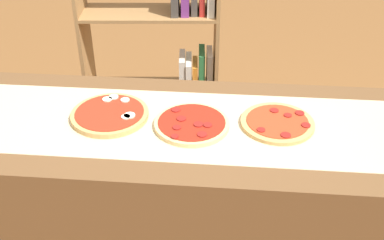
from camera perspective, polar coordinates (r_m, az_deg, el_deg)
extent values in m
cube|color=brown|center=(2.04, 0.00, -11.52)|extent=(2.30, 0.68, 0.94)
cube|color=beige|center=(1.74, 0.00, -0.52)|extent=(1.90, 0.46, 0.00)
cylinder|color=tan|center=(1.81, -9.86, 0.63)|extent=(0.29, 0.29, 0.02)
cylinder|color=red|center=(1.80, -9.89, 0.94)|extent=(0.26, 0.26, 0.00)
cylinder|color=#EFE5CC|center=(1.76, -7.52, 0.58)|extent=(0.04, 0.04, 0.00)
cylinder|color=#EFE5CC|center=(1.87, -10.16, 2.47)|extent=(0.04, 0.04, 0.00)
cylinder|color=#EFE5CC|center=(1.76, -7.98, 0.39)|extent=(0.03, 0.03, 0.00)
cylinder|color=#EFE5CC|center=(1.86, -8.05, 2.41)|extent=(0.03, 0.03, 0.00)
cylinder|color=#EFE5CC|center=(1.89, -9.41, 2.76)|extent=(0.04, 0.04, 0.00)
cylinder|color=#E5C17F|center=(1.73, -0.04, -0.50)|extent=(0.27, 0.27, 0.02)
cylinder|color=#AD2314|center=(1.72, -0.04, -0.23)|extent=(0.25, 0.25, 0.00)
cylinder|color=maroon|center=(1.70, 0.78, -0.52)|extent=(0.04, 0.04, 0.00)
cylinder|color=maroon|center=(1.79, -1.96, 1.25)|extent=(0.03, 0.03, 0.00)
cylinder|color=maroon|center=(1.64, -2.08, -1.97)|extent=(0.03, 0.03, 0.00)
cylinder|color=maroon|center=(1.65, 1.22, -1.75)|extent=(0.03, 0.03, 0.00)
cylinder|color=maroon|center=(1.70, 1.89, -0.60)|extent=(0.03, 0.03, 0.00)
cylinder|color=maroon|center=(1.69, -1.84, -0.91)|extent=(0.03, 0.03, 0.00)
cylinder|color=maroon|center=(1.73, -1.30, 0.12)|extent=(0.04, 0.04, 0.00)
cylinder|color=tan|center=(1.77, 10.22, -0.36)|extent=(0.27, 0.27, 0.01)
cylinder|color=red|center=(1.76, 10.24, -0.12)|extent=(0.23, 0.23, 0.00)
cylinder|color=maroon|center=(1.75, 13.53, -0.57)|extent=(0.03, 0.03, 0.00)
cylinder|color=maroon|center=(1.70, 8.31, -1.17)|extent=(0.03, 0.03, 0.00)
cylinder|color=maroon|center=(1.81, 9.87, 1.15)|extent=(0.03, 0.03, 0.00)
cylinder|color=maroon|center=(1.79, 11.45, 0.57)|extent=(0.03, 0.03, 0.00)
cylinder|color=maroon|center=(1.82, 12.83, 0.83)|extent=(0.03, 0.03, 0.00)
cylinder|color=maroon|center=(1.68, 11.21, -1.79)|extent=(0.04, 0.04, 0.00)
cube|color=#A87A47|center=(2.77, 2.90, 8.08)|extent=(0.04, 0.28, 1.46)
cube|color=#A87A47|center=(2.84, -12.57, 7.92)|extent=(0.04, 0.28, 1.46)
cube|color=#A87A47|center=(3.15, -4.31, -3.83)|extent=(0.75, 0.33, 0.02)
cube|color=orange|center=(3.08, 1.95, -2.24)|extent=(0.04, 0.21, 0.20)
cube|color=#234799|center=(3.08, 1.17, -2.32)|extent=(0.06, 0.21, 0.19)
cube|color=#234799|center=(3.08, 0.25, -2.13)|extent=(0.06, 0.19, 0.21)
cube|color=gold|center=(3.08, -0.65, -2.26)|extent=(0.05, 0.23, 0.20)
cube|color=#B22823|center=(3.08, -1.43, -2.14)|extent=(0.06, 0.16, 0.21)
cube|color=#A87A47|center=(2.89, -4.70, 3.77)|extent=(0.75, 0.33, 0.02)
cube|color=silver|center=(2.82, 2.10, 6.05)|extent=(0.05, 0.17, 0.24)
cube|color=#2D753D|center=(2.82, 1.18, 6.11)|extent=(0.05, 0.18, 0.25)
cube|color=orange|center=(2.84, 0.37, 5.44)|extent=(0.04, 0.17, 0.17)
cube|color=silver|center=(2.83, -0.39, 5.62)|extent=(0.05, 0.21, 0.19)
cube|color=silver|center=(2.83, -1.16, 5.81)|extent=(0.05, 0.19, 0.21)
cube|color=#A87A47|center=(2.69, -5.18, 12.70)|extent=(0.75, 0.33, 0.02)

